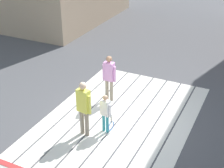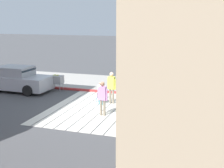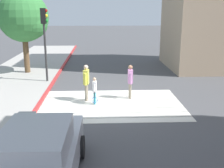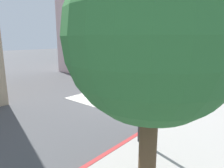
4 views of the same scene
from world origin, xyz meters
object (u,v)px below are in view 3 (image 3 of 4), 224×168
Objects in this scene: tennis_ball_cart at (25,123)px; pedestrian_adult_trailing at (130,79)px; car_parked_near_curb at (38,159)px; traffic_light_corner at (45,30)px; pedestrian_child_with_racket at (95,89)px; street_tree at (25,18)px; pedestrian_adult_lead at (86,80)px.

tennis_ball_cart is 5.90m from pedestrian_adult_trailing.
car_parked_near_curb is 7.38m from pedestrian_adult_trailing.
car_parked_near_curb is at bearing -80.95° from traffic_light_corner.
pedestrian_child_with_racket is (-1.69, -0.72, -0.26)m from pedestrian_adult_trailing.
street_tree reaches higher than traffic_light_corner.
car_parked_near_curb is 0.82× the size of street_tree.
traffic_light_corner reaches higher than tennis_ball_cart.
pedestrian_adult_lead reaches higher than pedestrian_child_with_racket.
tennis_ball_cart is at bearing 111.46° from car_parked_near_curb.
traffic_light_corner reaches higher than pedestrian_adult_lead.
tennis_ball_cart is 4.61m from pedestrian_adult_lead.
street_tree is at bearing 103.12° from tennis_ball_cart.
tennis_ball_cart is at bearing -119.66° from pedestrian_child_with_racket.
pedestrian_adult_lead is 1.05× the size of pedestrian_adult_trailing.
pedestrian_adult_trailing is (2.08, 0.23, -0.04)m from pedestrian_adult_lead.
tennis_ball_cart is 0.59× the size of pedestrian_adult_lead.
pedestrian_child_with_racket is at bearing -51.47° from pedestrian_adult_lead.
pedestrian_adult_lead is at bearing -173.67° from pedestrian_adult_trailing.
pedestrian_child_with_racket is (1.24, 6.05, -0.04)m from car_parked_near_curb.
car_parked_near_curb is at bearing -97.41° from pedestrian_adult_lead.
car_parked_near_curb is at bearing -75.27° from street_tree.
tennis_ball_cart is at bearing -112.37° from pedestrian_adult_lead.
pedestrian_adult_trailing is at bearing 66.60° from car_parked_near_curb.
tennis_ball_cart is 4.33m from pedestrian_child_with_racket.
street_tree reaches higher than pedestrian_child_with_racket.
car_parked_near_curb is 10.30m from traffic_light_corner.
traffic_light_corner is at bearing 145.13° from pedestrian_adult_trailing.
pedestrian_adult_lead is (4.07, -5.71, -2.63)m from street_tree.
pedestrian_adult_lead is at bearing 67.63° from tennis_ball_cart.
pedestrian_adult_trailing is (4.51, -3.14, -2.08)m from traffic_light_corner.
traffic_light_corner is at bearing 126.12° from pedestrian_child_with_racket.
car_parked_near_curb is 12.99m from street_tree.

